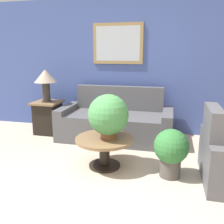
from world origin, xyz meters
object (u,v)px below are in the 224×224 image
at_px(side_table, 48,117).
at_px(couch_main, 116,123).
at_px(potted_plant_on_table, 108,115).
at_px(potted_plant_floor, 171,150).
at_px(table_lamp, 45,79).
at_px(coffee_table, 104,146).

bearing_deg(side_table, couch_main, -0.18).
relative_size(side_table, potted_plant_on_table, 1.04).
height_order(couch_main, potted_plant_floor, couch_main).
bearing_deg(table_lamp, potted_plant_on_table, -37.60).
bearing_deg(coffee_table, table_lamp, 141.16).
distance_m(couch_main, potted_plant_floor, 1.63).
relative_size(couch_main, table_lamp, 3.29).
distance_m(couch_main, potted_plant_on_table, 1.28).
xyz_separation_m(couch_main, coffee_table, (0.11, -1.20, 0.01)).
height_order(couch_main, potted_plant_on_table, potted_plant_on_table).
height_order(side_table, table_lamp, table_lamp).
xyz_separation_m(side_table, table_lamp, (-0.00, 0.00, 0.76)).
distance_m(couch_main, coffee_table, 1.20).
xyz_separation_m(potted_plant_on_table, potted_plant_floor, (0.85, -0.09, -0.38)).
bearing_deg(potted_plant_floor, side_table, 151.88).
relative_size(coffee_table, potted_plant_floor, 1.27).
xyz_separation_m(couch_main, side_table, (-1.38, 0.00, 0.02)).
bearing_deg(side_table, potted_plant_floor, -28.12).
bearing_deg(couch_main, coffee_table, -84.87).
bearing_deg(potted_plant_on_table, coffee_table, -170.68).
bearing_deg(table_lamp, couch_main, -0.18).
xyz_separation_m(couch_main, potted_plant_on_table, (0.16, -1.19, 0.45)).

